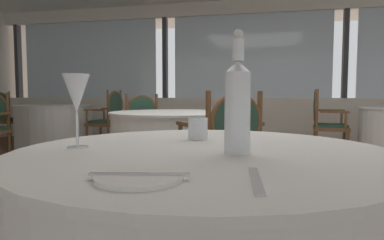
{
  "coord_description": "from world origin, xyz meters",
  "views": [
    {
      "loc": [
        0.2,
        -2.69,
        0.89
      ],
      "look_at": [
        -0.04,
        -1.55,
        0.81
      ],
      "focal_mm": 31.07,
      "sensor_mm": 36.0,
      "label": 1
    }
  ],
  "objects_px": {
    "dining_chair_0_0": "(145,123)",
    "dining_chair_0_1": "(226,144)",
    "side_plate": "(139,177)",
    "dining_chair_2_0": "(5,114)",
    "dining_chair_1_1": "(324,119)",
    "dining_chair_2_1": "(109,116)",
    "water_tumbler": "(198,128)",
    "water_bottle": "(238,104)",
    "wine_glass": "(76,95)"
  },
  "relations": [
    {
      "from": "dining_chair_0_0",
      "to": "dining_chair_0_1",
      "type": "distance_m",
      "value": 2.1
    },
    {
      "from": "side_plate",
      "to": "dining_chair_2_0",
      "type": "xyz_separation_m",
      "value": [
        -4.39,
        4.71,
        -0.18
      ]
    },
    {
      "from": "dining_chair_1_1",
      "to": "dining_chair_2_1",
      "type": "bearing_deg",
      "value": -174.8
    },
    {
      "from": "water_tumbler",
      "to": "dining_chair_0_1",
      "type": "height_order",
      "value": "dining_chair_0_1"
    },
    {
      "from": "dining_chair_0_0",
      "to": "dining_chair_1_1",
      "type": "relative_size",
      "value": 0.93
    },
    {
      "from": "dining_chair_2_1",
      "to": "dining_chair_0_1",
      "type": "bearing_deg",
      "value": 134.6
    },
    {
      "from": "side_plate",
      "to": "dining_chair_0_0",
      "type": "xyz_separation_m",
      "value": [
        -1.23,
        3.45,
        -0.2
      ]
    },
    {
      "from": "water_bottle",
      "to": "dining_chair_0_1",
      "type": "height_order",
      "value": "water_bottle"
    },
    {
      "from": "dining_chair_2_1",
      "to": "water_bottle",
      "type": "bearing_deg",
      "value": 125.64
    },
    {
      "from": "wine_glass",
      "to": "dining_chair_0_0",
      "type": "relative_size",
      "value": 0.25
    },
    {
      "from": "water_tumbler",
      "to": "dining_chair_0_0",
      "type": "relative_size",
      "value": 0.09
    },
    {
      "from": "wine_glass",
      "to": "dining_chair_0_0",
      "type": "xyz_separation_m",
      "value": [
        -0.91,
        3.12,
        -0.36
      ]
    },
    {
      "from": "dining_chair_0_1",
      "to": "dining_chair_2_0",
      "type": "bearing_deg",
      "value": 20.36
    },
    {
      "from": "water_bottle",
      "to": "dining_chair_2_1",
      "type": "distance_m",
      "value": 4.8
    },
    {
      "from": "water_bottle",
      "to": "wine_glass",
      "type": "distance_m",
      "value": 0.49
    },
    {
      "from": "wine_glass",
      "to": "dining_chair_0_0",
      "type": "bearing_deg",
      "value": 106.2
    },
    {
      "from": "wine_glass",
      "to": "water_bottle",
      "type": "bearing_deg",
      "value": -0.03
    },
    {
      "from": "water_bottle",
      "to": "wine_glass",
      "type": "xyz_separation_m",
      "value": [
        -0.49,
        0.0,
        0.03
      ]
    },
    {
      "from": "dining_chair_2_0",
      "to": "dining_chair_2_1",
      "type": "distance_m",
      "value": 2.18
    },
    {
      "from": "dining_chair_0_1",
      "to": "dining_chair_0_0",
      "type": "bearing_deg",
      "value": 0.0
    },
    {
      "from": "side_plate",
      "to": "water_tumbler",
      "type": "bearing_deg",
      "value": 89.98
    },
    {
      "from": "dining_chair_1_1",
      "to": "dining_chair_2_1",
      "type": "xyz_separation_m",
      "value": [
        -3.34,
        0.08,
        -0.0
      ]
    },
    {
      "from": "dining_chair_0_1",
      "to": "dining_chair_2_0",
      "type": "distance_m",
      "value": 5.3
    },
    {
      "from": "water_bottle",
      "to": "dining_chair_0_0",
      "type": "bearing_deg",
      "value": 114.11
    },
    {
      "from": "side_plate",
      "to": "dining_chair_0_1",
      "type": "height_order",
      "value": "dining_chair_0_1"
    },
    {
      "from": "water_bottle",
      "to": "dining_chair_2_0",
      "type": "distance_m",
      "value": 6.32
    },
    {
      "from": "water_bottle",
      "to": "dining_chair_1_1",
      "type": "bearing_deg",
      "value": 76.82
    },
    {
      "from": "wine_glass",
      "to": "dining_chair_0_1",
      "type": "distance_m",
      "value": 1.48
    },
    {
      "from": "side_plate",
      "to": "water_bottle",
      "type": "relative_size",
      "value": 0.5
    },
    {
      "from": "water_tumbler",
      "to": "dining_chair_0_0",
      "type": "xyz_separation_m",
      "value": [
        -1.23,
        2.84,
        -0.23
      ]
    },
    {
      "from": "dining_chair_0_1",
      "to": "water_bottle",
      "type": "bearing_deg",
      "value": 151.49
    },
    {
      "from": "wine_glass",
      "to": "dining_chair_1_1",
      "type": "relative_size",
      "value": 0.23
    },
    {
      "from": "dining_chair_1_1",
      "to": "dining_chair_2_0",
      "type": "bearing_deg",
      "value": -176.55
    },
    {
      "from": "water_tumbler",
      "to": "wine_glass",
      "type": "bearing_deg",
      "value": -139.85
    },
    {
      "from": "water_bottle",
      "to": "dining_chair_0_1",
      "type": "distance_m",
      "value": 1.45
    },
    {
      "from": "side_plate",
      "to": "dining_chair_2_1",
      "type": "height_order",
      "value": "dining_chair_2_1"
    },
    {
      "from": "dining_chair_0_1",
      "to": "dining_chair_2_1",
      "type": "height_order",
      "value": "dining_chair_2_1"
    },
    {
      "from": "dining_chair_2_0",
      "to": "water_tumbler",
      "type": "bearing_deg",
      "value": -37.23
    },
    {
      "from": "water_tumbler",
      "to": "water_bottle",
      "type": "bearing_deg",
      "value": -59.41
    },
    {
      "from": "water_bottle",
      "to": "wine_glass",
      "type": "relative_size",
      "value": 1.51
    },
    {
      "from": "water_tumbler",
      "to": "dining_chair_0_1",
      "type": "relative_size",
      "value": 0.09
    },
    {
      "from": "water_bottle",
      "to": "dining_chair_0_0",
      "type": "relative_size",
      "value": 0.37
    },
    {
      "from": "dining_chair_0_1",
      "to": "dining_chair_1_1",
      "type": "xyz_separation_m",
      "value": [
        1.13,
        2.67,
        0.02
      ]
    },
    {
      "from": "dining_chair_0_1",
      "to": "dining_chair_1_1",
      "type": "height_order",
      "value": "dining_chair_1_1"
    },
    {
      "from": "wine_glass",
      "to": "dining_chair_2_1",
      "type": "distance_m",
      "value": 4.58
    },
    {
      "from": "water_tumbler",
      "to": "dining_chair_0_1",
      "type": "distance_m",
      "value": 1.15
    },
    {
      "from": "dining_chair_0_0",
      "to": "dining_chair_2_1",
      "type": "relative_size",
      "value": 0.93
    },
    {
      "from": "dining_chair_0_0",
      "to": "dining_chair_0_1",
      "type": "xyz_separation_m",
      "value": [
        1.22,
        -1.71,
        0.01
      ]
    },
    {
      "from": "water_tumbler",
      "to": "dining_chair_0_0",
      "type": "height_order",
      "value": "dining_chair_0_0"
    },
    {
      "from": "water_tumbler",
      "to": "dining_chair_2_0",
      "type": "distance_m",
      "value": 6.01
    }
  ]
}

